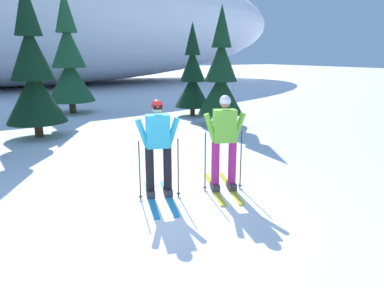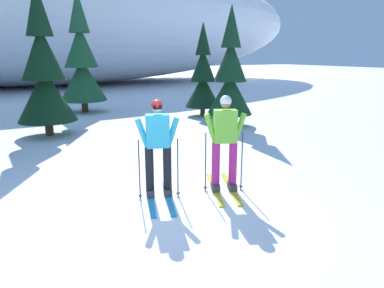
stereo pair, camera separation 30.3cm
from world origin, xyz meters
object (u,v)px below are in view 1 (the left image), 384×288
(pine_tree_center_right, at_px, (69,62))
(pine_tree_far_right, at_px, (193,77))
(pine_tree_center, at_px, (33,74))
(skier_cyan_jacket, at_px, (158,148))
(pine_tree_right, at_px, (221,76))
(skier_lime_jacket, at_px, (224,142))

(pine_tree_center_right, distance_m, pine_tree_far_right, 5.28)
(pine_tree_center, relative_size, pine_tree_center_right, 0.90)
(skier_cyan_jacket, height_order, pine_tree_far_right, pine_tree_far_right)
(pine_tree_center, xyz_separation_m, pine_tree_center_right, (2.06, 4.11, 0.22))
(pine_tree_right, bearing_deg, skier_cyan_jacket, -135.47)
(pine_tree_right, distance_m, pine_tree_far_right, 2.25)
(skier_cyan_jacket, bearing_deg, skier_lime_jacket, -16.70)
(pine_tree_center_right, bearing_deg, pine_tree_right, -55.27)
(skier_lime_jacket, relative_size, pine_tree_far_right, 0.48)
(skier_cyan_jacket, xyz_separation_m, pine_tree_far_right, (5.16, 7.08, 0.65))
(pine_tree_center, bearing_deg, skier_cyan_jacket, -81.22)
(pine_tree_center_right, height_order, pine_tree_right, pine_tree_center_right)
(pine_tree_center, height_order, pine_tree_far_right, pine_tree_center)
(skier_lime_jacket, height_order, pine_tree_right, pine_tree_right)
(pine_tree_center, height_order, pine_tree_center_right, pine_tree_center_right)
(pine_tree_center_right, distance_m, pine_tree_right, 6.76)
(skier_lime_jacket, distance_m, pine_tree_center_right, 10.82)
(skier_lime_jacket, height_order, pine_tree_center, pine_tree_center)
(skier_lime_jacket, distance_m, pine_tree_center, 7.05)
(pine_tree_center, relative_size, pine_tree_far_right, 1.23)
(skier_cyan_jacket, bearing_deg, pine_tree_right, 44.53)
(skier_cyan_jacket, height_order, skier_lime_jacket, skier_lime_jacket)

